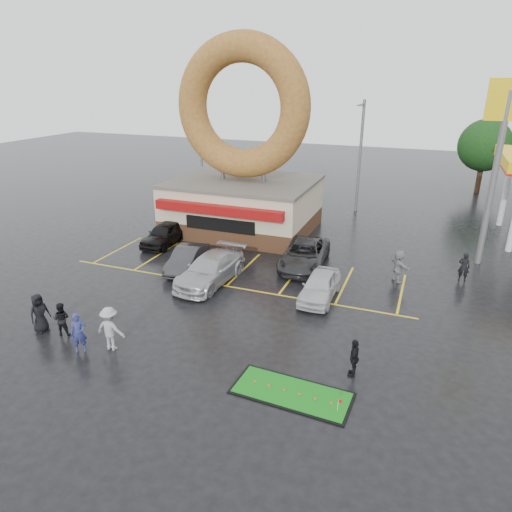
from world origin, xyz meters
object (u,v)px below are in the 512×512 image
(car_black, at_px, (165,234))
(person_blue, at_px, (79,333))
(car_dgrey, at_px, (187,259))
(car_grey, at_px, (304,254))
(person_cameraman, at_px, (354,358))
(streetlight_left, at_px, (201,147))
(car_white, at_px, (320,286))
(dumpster, at_px, (190,214))
(car_silver, at_px, (210,269))
(putting_green, at_px, (292,393))
(shell_sign, at_px, (501,140))
(streetlight_mid, at_px, (360,154))
(donut_shop, at_px, (243,170))

(car_black, bearing_deg, person_blue, -74.99)
(car_dgrey, distance_m, car_grey, 6.98)
(car_grey, bearing_deg, person_cameraman, -69.48)
(streetlight_left, distance_m, car_white, 22.42)
(person_cameraman, distance_m, dumpster, 21.54)
(car_silver, relative_size, putting_green, 1.22)
(shell_sign, height_order, person_cameraman, shell_sign)
(car_white, height_order, dumpster, car_white)
(car_grey, bearing_deg, person_blue, -121.86)
(car_grey, xyz_separation_m, putting_green, (2.81, -11.69, -0.72))
(car_silver, height_order, putting_green, car_silver)
(streetlight_mid, relative_size, putting_green, 2.05)
(donut_shop, height_order, car_white, donut_shop)
(car_dgrey, xyz_separation_m, car_white, (8.19, -0.85, 0.01))
(streetlight_mid, bearing_deg, person_cameraman, -80.48)
(shell_sign, bearing_deg, car_white, -134.17)
(car_dgrey, distance_m, car_silver, 2.38)
(donut_shop, distance_m, car_white, 12.76)
(streetlight_mid, relative_size, car_black, 2.07)
(dumpster, bearing_deg, car_white, -24.91)
(car_dgrey, bearing_deg, car_silver, -35.97)
(putting_green, bearing_deg, donut_shop, 117.95)
(streetlight_mid, distance_m, car_grey, 13.85)
(shell_sign, xyz_separation_m, person_cameraman, (-5.14, -14.06, -6.60))
(car_white, bearing_deg, car_grey, 115.98)
(streetlight_mid, height_order, car_grey, streetlight_mid)
(car_grey, bearing_deg, streetlight_left, 132.14)
(streetlight_left, bearing_deg, donut_shop, -44.78)
(car_grey, relative_size, car_white, 1.34)
(putting_green, bearing_deg, person_cameraman, 46.16)
(car_black, bearing_deg, car_white, -20.88)
(car_black, xyz_separation_m, car_white, (11.77, -4.16, -0.05))
(streetlight_left, relative_size, car_white, 2.23)
(streetlight_left, bearing_deg, dumpster, -70.02)
(donut_shop, xyz_separation_m, car_white, (8.08, -9.13, -3.78))
(shell_sign, distance_m, person_blue, 23.91)
(streetlight_mid, bearing_deg, donut_shop, -131.38)
(shell_sign, xyz_separation_m, putting_green, (-7.00, -15.99, -7.34))
(donut_shop, relative_size, person_blue, 7.75)
(shell_sign, relative_size, streetlight_left, 1.18)
(shell_sign, bearing_deg, putting_green, -113.63)
(car_dgrey, xyz_separation_m, person_blue, (0.12, -9.23, 0.20))
(car_white, xyz_separation_m, person_blue, (-8.07, -8.38, 0.18))
(shell_sign, relative_size, car_dgrey, 2.59)
(donut_shop, xyz_separation_m, shell_sign, (16.00, -0.97, 2.91))
(person_cameraman, distance_m, putting_green, 2.78)
(putting_green, bearing_deg, car_grey, 103.53)
(car_grey, bearing_deg, car_white, -68.90)
(streetlight_left, xyz_separation_m, streetlight_mid, (14.00, 1.00, 0.00))
(streetlight_mid, bearing_deg, car_black, -129.63)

